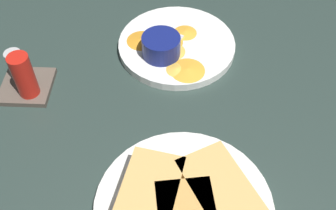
{
  "coord_description": "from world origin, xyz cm",
  "views": [
    {
      "loc": [
        -36.57,
        -1.87,
        55.65
      ],
      "look_at": [
        7.47,
        0.09,
        3.0
      ],
      "focal_mm": 43.92,
      "sensor_mm": 36.0,
      "label": 1
    }
  ],
  "objects_px": {
    "ramekin_dark_sauce": "(226,202)",
    "ramekin_light_gravy": "(161,45)",
    "plate_sandwich_main": "(184,208)",
    "spoon_by_gravy_ramekin": "(163,55)",
    "sandwich_half_extra": "(220,195)",
    "plate_chips_companion": "(177,45)",
    "spoon_by_dark_ramekin": "(189,206)",
    "sandwich_half_near": "(149,200)",
    "condiment_caddy": "(23,77)"
  },
  "relations": [
    {
      "from": "spoon_by_gravy_ramekin",
      "to": "ramekin_dark_sauce",
      "type": "bearing_deg",
      "value": -161.26
    },
    {
      "from": "plate_sandwich_main",
      "to": "spoon_by_gravy_ramekin",
      "type": "relative_size",
      "value": 2.81
    },
    {
      "from": "plate_sandwich_main",
      "to": "sandwich_half_near",
      "type": "height_order",
      "value": "sandwich_half_near"
    },
    {
      "from": "ramekin_light_gravy",
      "to": "condiment_caddy",
      "type": "relative_size",
      "value": 0.77
    },
    {
      "from": "condiment_caddy",
      "to": "spoon_by_gravy_ramekin",
      "type": "bearing_deg",
      "value": -71.27
    },
    {
      "from": "sandwich_half_extra",
      "to": "ramekin_light_gravy",
      "type": "xyz_separation_m",
      "value": [
        0.31,
        0.1,
        -0.0
      ]
    },
    {
      "from": "sandwich_half_extra",
      "to": "condiment_caddy",
      "type": "relative_size",
      "value": 1.58
    },
    {
      "from": "sandwich_half_extra",
      "to": "ramekin_light_gravy",
      "type": "distance_m",
      "value": 0.32
    },
    {
      "from": "spoon_by_dark_ramekin",
      "to": "sandwich_half_extra",
      "type": "bearing_deg",
      "value": -78.18
    },
    {
      "from": "spoon_by_dark_ramekin",
      "to": "plate_chips_companion",
      "type": "distance_m",
      "value": 0.35
    },
    {
      "from": "sandwich_half_near",
      "to": "sandwich_half_extra",
      "type": "distance_m",
      "value": 0.1
    },
    {
      "from": "plate_sandwich_main",
      "to": "ramekin_light_gravy",
      "type": "xyz_separation_m",
      "value": [
        0.31,
        0.05,
        0.03
      ]
    },
    {
      "from": "plate_chips_companion",
      "to": "plate_sandwich_main",
      "type": "bearing_deg",
      "value": -176.57
    },
    {
      "from": "plate_chips_companion",
      "to": "spoon_by_dark_ramekin",
      "type": "bearing_deg",
      "value": -175.45
    },
    {
      "from": "sandwich_half_near",
      "to": "sandwich_half_extra",
      "type": "bearing_deg",
      "value": -83.25
    },
    {
      "from": "plate_sandwich_main",
      "to": "plate_chips_companion",
      "type": "distance_m",
      "value": 0.35
    },
    {
      "from": "ramekin_dark_sauce",
      "to": "ramekin_light_gravy",
      "type": "bearing_deg",
      "value": 18.89
    },
    {
      "from": "sandwich_half_near",
      "to": "spoon_by_dark_ramekin",
      "type": "height_order",
      "value": "sandwich_half_near"
    },
    {
      "from": "plate_chips_companion",
      "to": "ramekin_light_gravy",
      "type": "xyz_separation_m",
      "value": [
        -0.03,
        0.03,
        0.03
      ]
    },
    {
      "from": "sandwich_half_extra",
      "to": "spoon_by_gravy_ramekin",
      "type": "height_order",
      "value": "sandwich_half_extra"
    },
    {
      "from": "spoon_by_dark_ramekin",
      "to": "condiment_caddy",
      "type": "bearing_deg",
      "value": 52.51
    },
    {
      "from": "sandwich_half_extra",
      "to": "plate_chips_companion",
      "type": "height_order",
      "value": "sandwich_half_extra"
    },
    {
      "from": "ramekin_light_gravy",
      "to": "sandwich_half_near",
      "type": "bearing_deg",
      "value": -179.85
    },
    {
      "from": "plate_chips_companion",
      "to": "condiment_caddy",
      "type": "height_order",
      "value": "condiment_caddy"
    },
    {
      "from": "plate_chips_companion",
      "to": "spoon_by_gravy_ramekin",
      "type": "distance_m",
      "value": 0.05
    },
    {
      "from": "ramekin_dark_sauce",
      "to": "plate_chips_companion",
      "type": "relative_size",
      "value": 0.27
    },
    {
      "from": "sandwich_half_extra",
      "to": "ramekin_light_gravy",
      "type": "height_order",
      "value": "sandwich_half_extra"
    },
    {
      "from": "ramekin_light_gravy",
      "to": "condiment_caddy",
      "type": "distance_m",
      "value": 0.25
    },
    {
      "from": "plate_sandwich_main",
      "to": "spoon_by_gravy_ramekin",
      "type": "distance_m",
      "value": 0.31
    },
    {
      "from": "sandwich_half_extra",
      "to": "plate_chips_companion",
      "type": "distance_m",
      "value": 0.35
    },
    {
      "from": "plate_sandwich_main",
      "to": "ramekin_dark_sauce",
      "type": "relative_size",
      "value": 4.24
    },
    {
      "from": "plate_chips_companion",
      "to": "condiment_caddy",
      "type": "relative_size",
      "value": 2.42
    },
    {
      "from": "ramekin_dark_sauce",
      "to": "ramekin_light_gravy",
      "type": "relative_size",
      "value": 0.83
    },
    {
      "from": "plate_sandwich_main",
      "to": "condiment_caddy",
      "type": "height_order",
      "value": "condiment_caddy"
    },
    {
      "from": "plate_chips_companion",
      "to": "ramekin_light_gravy",
      "type": "relative_size",
      "value": 3.15
    },
    {
      "from": "ramekin_light_gravy",
      "to": "spoon_by_gravy_ramekin",
      "type": "distance_m",
      "value": 0.02
    },
    {
      "from": "plate_sandwich_main",
      "to": "sandwich_half_extra",
      "type": "bearing_deg",
      "value": -83.25
    },
    {
      "from": "ramekin_dark_sauce",
      "to": "ramekin_light_gravy",
      "type": "height_order",
      "value": "ramekin_light_gravy"
    },
    {
      "from": "spoon_by_gravy_ramekin",
      "to": "sandwich_half_near",
      "type": "bearing_deg",
      "value": 179.53
    },
    {
      "from": "condiment_caddy",
      "to": "sandwich_half_extra",
      "type": "bearing_deg",
      "value": -122.86
    },
    {
      "from": "plate_chips_companion",
      "to": "condiment_caddy",
      "type": "bearing_deg",
      "value": 114.87
    },
    {
      "from": "spoon_by_dark_ramekin",
      "to": "spoon_by_gravy_ramekin",
      "type": "distance_m",
      "value": 0.31
    },
    {
      "from": "plate_sandwich_main",
      "to": "sandwich_half_extra",
      "type": "distance_m",
      "value": 0.06
    },
    {
      "from": "ramekin_dark_sauce",
      "to": "spoon_by_dark_ramekin",
      "type": "xyz_separation_m",
      "value": [
        -0.0,
        0.05,
        -0.02
      ]
    },
    {
      "from": "sandwich_half_near",
      "to": "condiment_caddy",
      "type": "relative_size",
      "value": 1.51
    },
    {
      "from": "ramekin_dark_sauce",
      "to": "plate_chips_companion",
      "type": "height_order",
      "value": "ramekin_dark_sauce"
    },
    {
      "from": "ramekin_light_gravy",
      "to": "spoon_by_dark_ramekin",
      "type": "bearing_deg",
      "value": -169.82
    },
    {
      "from": "ramekin_dark_sauce",
      "to": "sandwich_half_extra",
      "type": "bearing_deg",
      "value": 49.23
    },
    {
      "from": "ramekin_dark_sauce",
      "to": "plate_chips_companion",
      "type": "bearing_deg",
      "value": 12.73
    },
    {
      "from": "condiment_caddy",
      "to": "spoon_by_dark_ramekin",
      "type": "bearing_deg",
      "value": -127.49
    }
  ]
}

